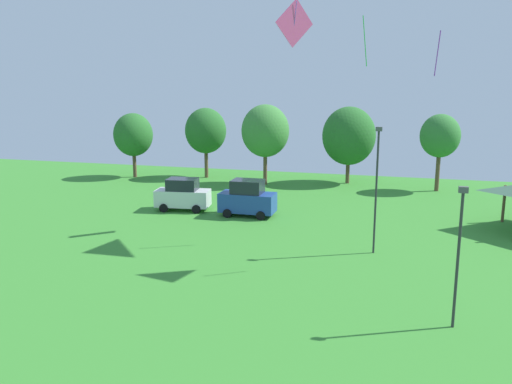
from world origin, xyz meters
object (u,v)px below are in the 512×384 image
light_post_2 (459,249)px  treeline_tree_1 (206,131)px  treeline_tree_3 (349,136)px  kite_flying_2 (448,14)px  treeline_tree_0 (133,135)px  treeline_tree_4 (440,136)px  parked_car_leftmost (183,195)px  light_post_1 (376,184)px  parked_car_second_from_left (247,199)px  kite_flying_4 (294,23)px  treeline_tree_2 (265,131)px

light_post_2 → treeline_tree_1: bearing=126.2°
treeline_tree_3 → kite_flying_2: bearing=-73.2°
treeline_tree_0 → treeline_tree_4: size_ratio=0.95×
parked_car_leftmost → treeline_tree_1: (-3.13, 13.55, 3.52)m
kite_flying_2 → light_post_1: (-3.11, 1.37, -8.88)m
parked_car_leftmost → treeline_tree_4: treeline_tree_4 is taller
kite_flying_2 → treeline_tree_3: (-6.74, 22.32, -8.38)m
light_post_1 → treeline_tree_4: size_ratio=1.06×
treeline_tree_4 → light_post_2: bearing=-91.6°
parked_car_second_from_left → treeline_tree_4: treeline_tree_4 is taller
treeline_tree_4 → parked_car_leftmost: bearing=-146.5°
parked_car_leftmost → light_post_2: bearing=-47.3°
parked_car_leftmost → parked_car_second_from_left: 5.24m
light_post_2 → treeline_tree_4: bearing=88.4°
kite_flying_4 → parked_car_second_from_left: 12.61m
kite_flying_2 → parked_car_second_from_left: (-12.49, 7.71, -11.61)m
parked_car_leftmost → treeline_tree_3: (10.97, 14.21, 3.33)m
treeline_tree_4 → treeline_tree_1: bearing=177.6°
treeline_tree_4 → kite_flying_2: bearing=-93.6°
parked_car_second_from_left → treeline_tree_1: bearing=121.5°
light_post_2 → treeline_tree_2: treeline_tree_2 is taller
treeline_tree_1 → treeline_tree_2: (6.64, -2.00, 0.33)m
kite_flying_2 → light_post_1: kite_flying_2 is taller
treeline_tree_1 → treeline_tree_3: 14.11m
light_post_1 → treeline_tree_4: bearing=77.1°
kite_flying_2 → parked_car_leftmost: 22.73m
light_post_1 → light_post_2: bearing=-67.7°
parked_car_leftmost → parked_car_second_from_left: (5.22, -0.40, 0.09)m
treeline_tree_3 → treeline_tree_0: bearing=-173.6°
treeline_tree_1 → treeline_tree_3: (14.10, 0.66, -0.19)m
kite_flying_4 → parked_car_leftmost: bearing=167.7°
light_post_1 → treeline_tree_3: bearing=99.8°
parked_car_second_from_left → kite_flying_4: bearing=-22.4°
treeline_tree_3 → treeline_tree_1: bearing=-177.3°
parked_car_leftmost → light_post_1: size_ratio=0.58×
treeline_tree_1 → treeline_tree_4: treeline_tree_1 is taller
parked_car_second_from_left → parked_car_leftmost: bearing=176.2°
treeline_tree_4 → light_post_1: bearing=-102.9°
kite_flying_4 → treeline_tree_1: (-11.96, 15.48, -8.56)m
treeline_tree_2 → treeline_tree_0: bearing=178.8°
light_post_1 → parked_car_second_from_left: bearing=145.9°
kite_flying_4 → parked_car_second_from_left: kite_flying_4 is taller
parked_car_second_from_left → treeline_tree_1: size_ratio=0.58×
treeline_tree_0 → treeline_tree_4: (29.25, 0.78, 0.60)m
kite_flying_4 → parked_car_second_from_left: bearing=157.0°
kite_flying_4 → treeline_tree_0: bearing=144.2°
parked_car_leftmost → treeline_tree_2: 12.68m
parked_car_leftmost → kite_flying_2: bearing=-31.4°
kite_flying_2 → light_post_1: 9.50m
treeline_tree_2 → parked_car_leftmost: bearing=-106.9°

